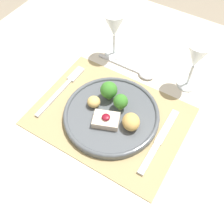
{
  "coord_description": "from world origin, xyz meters",
  "views": [
    {
      "loc": [
        0.22,
        -0.35,
        1.35
      ],
      "look_at": [
        0.01,
        0.0,
        0.76
      ],
      "focal_mm": 42.0,
      "sensor_mm": 36.0,
      "label": 1
    }
  ],
  "objects_px": {
    "wine_glass_near": "(196,57)",
    "wine_glass_far": "(114,27)",
    "dinner_plate": "(112,113)",
    "fork": "(64,87)",
    "knife": "(157,145)",
    "spoon": "(139,72)"
  },
  "relations": [
    {
      "from": "dinner_plate",
      "to": "knife",
      "type": "relative_size",
      "value": 1.21
    },
    {
      "from": "spoon",
      "to": "wine_glass_far",
      "type": "distance_m",
      "value": 0.16
    },
    {
      "from": "wine_glass_near",
      "to": "knife",
      "type": "bearing_deg",
      "value": -87.07
    },
    {
      "from": "fork",
      "to": "wine_glass_near",
      "type": "xyz_separation_m",
      "value": [
        0.31,
        0.21,
        0.11
      ]
    },
    {
      "from": "wine_glass_near",
      "to": "dinner_plate",
      "type": "bearing_deg",
      "value": -121.54
    },
    {
      "from": "dinner_plate",
      "to": "knife",
      "type": "bearing_deg",
      "value": -7.37
    },
    {
      "from": "dinner_plate",
      "to": "fork",
      "type": "distance_m",
      "value": 0.18
    },
    {
      "from": "spoon",
      "to": "wine_glass_near",
      "type": "xyz_separation_m",
      "value": [
        0.15,
        0.03,
        0.11
      ]
    },
    {
      "from": "dinner_plate",
      "to": "fork",
      "type": "height_order",
      "value": "dinner_plate"
    },
    {
      "from": "knife",
      "to": "spoon",
      "type": "height_order",
      "value": "spoon"
    },
    {
      "from": "knife",
      "to": "spoon",
      "type": "bearing_deg",
      "value": 128.71
    },
    {
      "from": "dinner_plate",
      "to": "wine_glass_far",
      "type": "distance_m",
      "value": 0.27
    },
    {
      "from": "fork",
      "to": "knife",
      "type": "height_order",
      "value": "knife"
    },
    {
      "from": "spoon",
      "to": "wine_glass_near",
      "type": "relative_size",
      "value": 1.24
    },
    {
      "from": "wine_glass_far",
      "to": "wine_glass_near",
      "type": "bearing_deg",
      "value": -0.35
    },
    {
      "from": "dinner_plate",
      "to": "fork",
      "type": "bearing_deg",
      "value": 175.78
    },
    {
      "from": "dinner_plate",
      "to": "fork",
      "type": "xyz_separation_m",
      "value": [
        -0.18,
        0.01,
        -0.01
      ]
    },
    {
      "from": "dinner_plate",
      "to": "wine_glass_near",
      "type": "relative_size",
      "value": 1.64
    },
    {
      "from": "fork",
      "to": "wine_glass_far",
      "type": "relative_size",
      "value": 1.39
    },
    {
      "from": "dinner_plate",
      "to": "knife",
      "type": "distance_m",
      "value": 0.15
    },
    {
      "from": "wine_glass_near",
      "to": "wine_glass_far",
      "type": "distance_m",
      "value": 0.26
    },
    {
      "from": "spoon",
      "to": "dinner_plate",
      "type": "bearing_deg",
      "value": -88.4
    }
  ]
}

